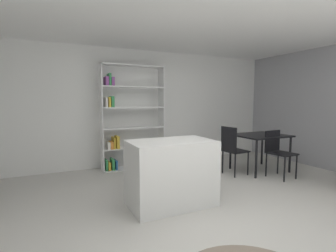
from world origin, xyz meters
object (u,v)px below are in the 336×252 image
kitchen_island (171,173)px  dining_table (260,138)px  dining_chair_island_side (232,147)px  dining_chair_near (277,149)px  open_bookshelf (127,120)px

kitchen_island → dining_table: kitchen_island is taller
dining_chair_island_side → dining_chair_near: dining_chair_island_side is taller
open_bookshelf → dining_table: (2.45, -1.33, -0.38)m
open_bookshelf → dining_chair_near: (2.44, -1.79, -0.52)m
kitchen_island → dining_table: 2.57m
dining_chair_island_side → dining_table: bearing=-94.2°
dining_chair_island_side → dining_chair_near: (0.72, -0.45, -0.03)m
kitchen_island → open_bookshelf: bearing=90.4°
dining_chair_island_side → dining_chair_near: bearing=-126.9°
dining_table → dining_chair_island_side: 0.74m
open_bookshelf → dining_chair_island_side: open_bookshelf is taller
open_bookshelf → dining_table: bearing=-28.6°
kitchen_island → open_bookshelf: (-0.01, 2.13, 0.60)m
dining_table → open_bookshelf: bearing=151.4°
dining_chair_near → dining_chair_island_side: bearing=143.4°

